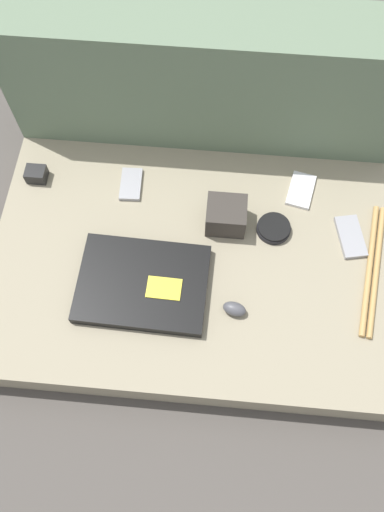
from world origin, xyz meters
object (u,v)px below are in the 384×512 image
at_px(laptop, 143,284).
at_px(phone_silver, 131,184).
at_px(phone_small, 351,237).
at_px(phone_black, 301,190).
at_px(camera_pouch, 226,215).
at_px(charger_brick, 36,174).
at_px(computer_mouse, 234,309).
at_px(speaker_puck, 274,228).

distance_m(laptop, phone_silver, 0.32).
relative_size(laptop, phone_small, 2.49).
bearing_deg(phone_silver, phone_black, 0.36).
height_order(camera_pouch, charger_brick, camera_pouch).
relative_size(phone_silver, camera_pouch, 1.01).
bearing_deg(charger_brick, laptop, -41.45).
height_order(laptop, charger_brick, charger_brick).
height_order(phone_silver, camera_pouch, camera_pouch).
distance_m(phone_black, charger_brick, 0.78).
xyz_separation_m(computer_mouse, camera_pouch, (-0.04, 0.26, 0.02)).
xyz_separation_m(laptop, phone_black, (0.42, 0.34, -0.01)).
bearing_deg(phone_small, computer_mouse, -153.91).
bearing_deg(camera_pouch, speaker_puck, -4.88).
bearing_deg(phone_black, speaker_puck, -107.33).
distance_m(phone_silver, charger_brick, 0.28).
height_order(laptop, speaker_puck, laptop).
height_order(phone_black, phone_small, phone_small).
relative_size(laptop, charger_brick, 5.96).
height_order(computer_mouse, phone_small, computer_mouse).
height_order(speaker_puck, camera_pouch, camera_pouch).
height_order(computer_mouse, charger_brick, charger_brick).
bearing_deg(camera_pouch, phone_silver, 160.46).
bearing_deg(speaker_puck, charger_brick, 170.74).
bearing_deg(speaker_puck, phone_black, 60.37).
distance_m(laptop, phone_black, 0.54).
xyz_separation_m(computer_mouse, speaker_puck, (0.10, 0.25, -0.01)).
distance_m(computer_mouse, phone_silver, 0.48).
relative_size(phone_silver, charger_brick, 1.89).
height_order(laptop, computer_mouse, same).
height_order(speaker_puck, phone_small, speaker_puck).
relative_size(computer_mouse, phone_black, 0.53).
bearing_deg(speaker_puck, phone_small, -1.46).
xyz_separation_m(laptop, phone_silver, (-0.08, 0.31, -0.01)).
relative_size(laptop, phone_silver, 3.15).
height_order(phone_silver, charger_brick, charger_brick).
relative_size(computer_mouse, phone_silver, 0.62).
distance_m(phone_silver, phone_small, 0.64).
xyz_separation_m(phone_black, charger_brick, (-0.78, -0.02, 0.01)).
distance_m(speaker_puck, phone_black, 0.16).
bearing_deg(phone_black, computer_mouse, -102.07).
bearing_deg(laptop, charger_brick, 140.11).
bearing_deg(phone_small, phone_silver, 157.56).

